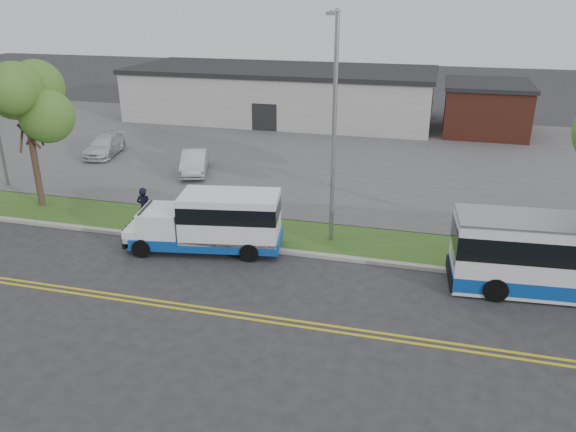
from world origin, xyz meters
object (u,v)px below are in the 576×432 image
(streetlight_near, at_px, (334,123))
(shuttle_bus, at_px, (215,220))
(parked_car_a, at_px, (194,162))
(tree_west, at_px, (25,106))
(parked_car_b, at_px, (105,146))
(pedestrian, at_px, (144,208))

(streetlight_near, distance_m, shuttle_bus, 6.30)
(shuttle_bus, height_order, parked_car_a, shuttle_bus)
(tree_west, relative_size, streetlight_near, 0.73)
(streetlight_near, height_order, parked_car_b, streetlight_near)
(tree_west, height_order, parked_car_b, tree_west)
(tree_west, height_order, shuttle_bus, tree_west)
(streetlight_near, height_order, shuttle_bus, streetlight_near)
(tree_west, xyz_separation_m, pedestrian, (6.55, -1.30, -4.05))
(shuttle_bus, bearing_deg, streetlight_near, 14.20)
(pedestrian, xyz_separation_m, parked_car_b, (-8.66, 10.54, -0.35))
(tree_west, height_order, streetlight_near, streetlight_near)
(pedestrian, xyz_separation_m, parked_car_a, (-1.28, 8.39, -0.29))
(parked_car_a, height_order, parked_car_b, parked_car_a)
(parked_car_b, bearing_deg, parked_car_a, -26.87)
(tree_west, relative_size, parked_car_a, 1.68)
(parked_car_a, bearing_deg, pedestrian, -100.16)
(shuttle_bus, relative_size, parked_car_a, 1.65)
(parked_car_b, bearing_deg, streetlight_near, -40.21)
(pedestrian, relative_size, parked_car_a, 0.47)
(shuttle_bus, xyz_separation_m, parked_car_b, (-12.59, 11.74, -0.62))
(streetlight_near, xyz_separation_m, parked_car_a, (-9.73, 7.57, -4.46))
(tree_west, xyz_separation_m, shuttle_bus, (10.48, -2.49, -3.78))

